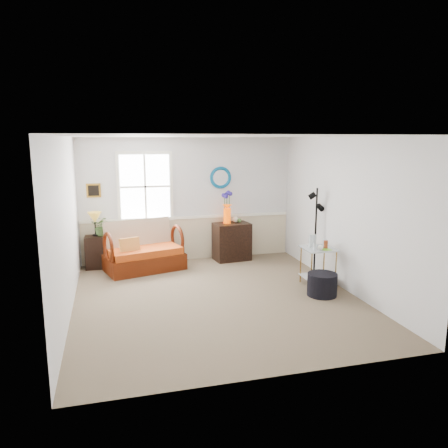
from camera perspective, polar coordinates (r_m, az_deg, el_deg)
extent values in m
cube|color=brown|center=(7.23, -0.97, -9.66)|extent=(4.50, 5.00, 0.01)
cube|color=white|center=(6.77, -1.04, 11.40)|extent=(4.50, 5.00, 0.01)
cube|color=silver|center=(9.30, -4.68, 3.22)|extent=(4.50, 0.01, 2.60)
cube|color=silver|center=(4.56, 6.54, -5.00)|extent=(4.50, 0.01, 2.60)
cube|color=silver|center=(6.72, -19.96, -0.40)|extent=(0.01, 5.00, 2.60)
cube|color=silver|center=(7.73, 15.43, 1.27)|extent=(0.01, 5.00, 2.60)
cube|color=beige|center=(9.44, -4.58, -1.92)|extent=(4.46, 0.02, 0.90)
cube|color=white|center=(9.33, -4.61, 0.88)|extent=(4.46, 0.04, 0.06)
cube|color=#C18827|center=(9.12, -16.67, 4.22)|extent=(0.28, 0.03, 0.28)
torus|color=#0F88B4|center=(9.38, -0.46, 6.08)|extent=(0.47, 0.07, 0.47)
imported|color=#436530|center=(9.04, -15.72, -0.54)|extent=(0.46, 0.48, 0.30)
cylinder|color=black|center=(7.48, 12.70, -7.71)|extent=(0.55, 0.55, 0.38)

